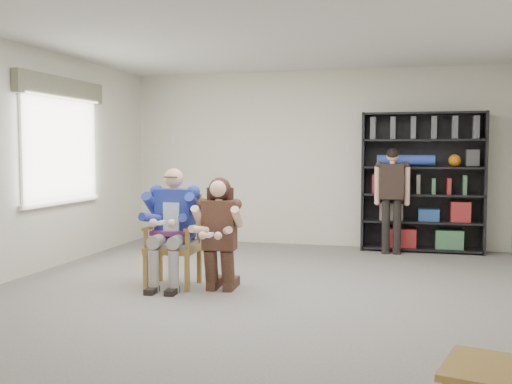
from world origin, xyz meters
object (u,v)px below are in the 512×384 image
(kneeling_woman, at_px, (219,235))
(bookshelf, at_px, (422,182))
(seated_man, at_px, (173,227))
(armchair, at_px, (173,241))
(standing_man, at_px, (392,201))

(kneeling_woman, xyz_separation_m, bookshelf, (2.17, 3.24, 0.44))
(seated_man, bearing_deg, armchair, 0.00)
(armchair, height_order, bookshelf, bookshelf)
(standing_man, bearing_deg, seated_man, -129.61)
(armchair, relative_size, kneeling_woman, 0.84)
(armchair, height_order, kneeling_woman, kneeling_woman)
(armchair, relative_size, seated_man, 0.77)
(kneeling_woman, relative_size, standing_man, 0.78)
(bookshelf, xyz_separation_m, standing_man, (-0.44, -0.36, -0.27))
(armchair, relative_size, bookshelf, 0.49)
(armchair, xyz_separation_m, bookshelf, (2.75, 3.12, 0.53))
(seated_man, height_order, standing_man, standing_man)
(seated_man, bearing_deg, standing_man, 46.99)
(standing_man, bearing_deg, bookshelf, 39.56)
(kneeling_woman, distance_m, bookshelf, 3.92)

